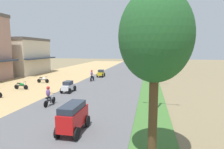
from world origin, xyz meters
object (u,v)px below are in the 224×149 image
utility_pole_near (161,48)px  car_hatchback_yellow (101,73)px  median_tree_nearest (155,38)px  parked_motorbike_fourth (21,85)px  streetlamp_near (155,53)px  motorbike_ahead_third (49,96)px  motorbike_ahead_fourth (92,76)px  median_tree_second (150,48)px  streetlamp_far (152,51)px  median_tree_third (150,34)px  streetlamp_mid (153,49)px  parked_motorbike_fifth (43,79)px  car_van_red (73,116)px  car_hatchback_white (68,86)px

utility_pole_near → car_hatchback_yellow: (-10.61, -12.16, -4.37)m
median_tree_nearest → parked_motorbike_fourth: bearing=143.0°
streetlamp_near → utility_pole_near: (2.17, 28.80, 0.63)m
utility_pole_near → motorbike_ahead_third: size_ratio=5.47×
utility_pole_near → motorbike_ahead_fourth: size_ratio=5.47×
median_tree_nearest → median_tree_second: median_tree_nearest is taller
streetlamp_far → streetlamp_near: bearing=-90.0°
utility_pole_near → streetlamp_far: bearing=-107.4°
parked_motorbike_fourth → median_tree_third: median_tree_third is taller
median_tree_second → motorbike_ahead_fourth: (-8.35, -13.43, -4.15)m
streetlamp_mid → streetlamp_far: bearing=90.0°
streetlamp_mid → motorbike_ahead_fourth: (-8.74, 2.65, -3.95)m
median_tree_third → streetlamp_far: 10.49m
median_tree_third → streetlamp_mid: (0.36, -21.78, -3.45)m
median_tree_third → car_hatchback_yellow: median_tree_third is taller
parked_motorbike_fifth → car_hatchback_yellow: car_hatchback_yellow is taller
car_van_red → motorbike_ahead_third: 5.93m
streetlamp_mid → car_hatchback_yellow: (-8.45, 6.78, -4.06)m
utility_pole_near → motorbike_ahead_fourth: 20.07m
streetlamp_far → motorbike_ahead_fourth: (-8.74, -9.39, -3.54)m
median_tree_nearest → motorbike_ahead_third: median_tree_nearest is taller
median_tree_nearest → car_hatchback_white: 14.77m
streetlamp_far → motorbike_ahead_fourth: size_ratio=4.16×
median_tree_nearest → utility_pole_near: size_ratio=0.72×
median_tree_second → motorbike_ahead_fourth: 16.35m
parked_motorbike_fifth → motorbike_ahead_fourth: motorbike_ahead_fourth is taller
streetlamp_near → car_van_red: bearing=-135.7°
car_van_red → parked_motorbike_fourth: bearing=138.0°
streetlamp_mid → motorbike_ahead_fourth: 9.96m
streetlamp_far → car_hatchback_white: streetlamp_far is taller
car_hatchback_yellow → motorbike_ahead_fourth: motorbike_ahead_fourth is taller
motorbike_ahead_fourth → streetlamp_far: bearing=47.0°
median_tree_second → motorbike_ahead_fourth: size_ratio=3.56×
motorbike_ahead_third → streetlamp_mid: bearing=49.3°
median_tree_nearest → streetlamp_near: bearing=88.1°
parked_motorbike_fifth → median_tree_second: bearing=48.3°
median_tree_nearest → streetlamp_far: streetlamp_far is taller
median_tree_second → median_tree_third: bearing=89.7°
median_tree_third → streetlamp_near: (0.36, -31.64, -3.78)m
utility_pole_near → car_hatchback_white: size_ratio=4.91×
car_hatchback_white → motorbike_ahead_third: size_ratio=1.11×
median_tree_second → utility_pole_near: 3.84m
streetlamp_near → parked_motorbike_fourth: bearing=161.3°
median_tree_second → car_hatchback_white: (-8.67, -21.10, -4.26)m
streetlamp_mid → utility_pole_near: bearing=83.5°
streetlamp_far → car_hatchback_white: size_ratio=3.74×
streetlamp_far → car_hatchback_white: 19.65m
car_hatchback_white → car_hatchback_yellow: bearing=87.0°
median_tree_second → streetlamp_mid: streetlamp_mid is taller
parked_motorbike_fifth → streetlamp_near: streetlamp_near is taller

